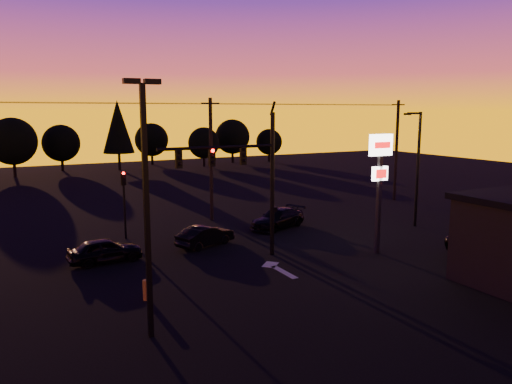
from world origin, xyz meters
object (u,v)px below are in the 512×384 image
car_right (278,218)px  streetlight (417,164)px  car_left (105,250)px  pylon_sign (380,168)px  car_mid (205,236)px  traffic_signal_mast (247,170)px  parking_lot_light (146,193)px  suv_parked (495,247)px  secondary_signal (124,194)px  bollard (146,290)px

car_right → streetlight: bearing=43.6°
streetlight → car_left: streetlight is taller
pylon_sign → car_mid: pylon_sign is taller
pylon_sign → streetlight: (6.91, 4.00, -0.49)m
car_right → traffic_signal_mast: bearing=-65.0°
parking_lot_light → car_left: 10.96m
pylon_sign → traffic_signal_mast: bearing=160.6°
car_mid → suv_parked: size_ratio=0.76×
car_left → suv_parked: bearing=-119.9°
secondary_signal → car_mid: secondary_signal is taller
secondary_signal → streetlight: streetlight is taller
parking_lot_light → suv_parked: (19.34, 0.52, -4.57)m
parking_lot_light → streetlight: 23.05m
traffic_signal_mast → car_right: size_ratio=1.87×
bollard → car_mid: 8.90m
streetlight → pylon_sign: bearing=-149.9°
parking_lot_light → car_right: bearing=44.9°
car_mid → parking_lot_light: bearing=127.4°
secondary_signal → car_mid: 5.98m
traffic_signal_mast → car_right: (5.18, 5.53, -4.27)m
secondary_signal → streetlight: bearing=-17.6°
streetlight → secondary_signal: bearing=162.4°
car_left → pylon_sign: bearing=-114.5°
secondary_signal → traffic_signal_mast: bearing=-56.8°
traffic_signal_mast → bollard: traffic_signal_mast is taller
parking_lot_light → car_mid: parking_lot_light is taller
pylon_sign → car_left: bearing=159.0°
suv_parked → secondary_signal: bearing=130.7°
streetlight → car_right: bearing=155.5°
streetlight → car_mid: 15.64m
parking_lot_light → traffic_signal_mast: bearing=43.4°
traffic_signal_mast → streetlight: traffic_signal_mast is taller
traffic_signal_mast → car_mid: 5.67m
bollard → car_left: car_left is taller
secondary_signal → bollard: secondary_signal is taller
pylon_sign → car_left: 15.75m
parking_lot_light → car_mid: size_ratio=2.41×
traffic_signal_mast → bollard: bearing=-152.5°
secondary_signal → suv_parked: secondary_signal is taller
traffic_signal_mast → suv_parked: 14.23m
bollard → car_right: size_ratio=0.19×
secondary_signal → suv_parked: bearing=-39.7°
streetlight → traffic_signal_mast: bearing=-173.9°
car_mid → suv_parked: 16.37m
secondary_signal → pylon_sign: (12.00, -9.99, 2.05)m
bollard → car_right: bearing=37.3°
pylon_sign → parking_lot_light: bearing=-162.8°
car_right → suv_parked: 13.78m
suv_parked → traffic_signal_mast: bearing=141.9°
secondary_signal → parking_lot_light: bearing=-99.8°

